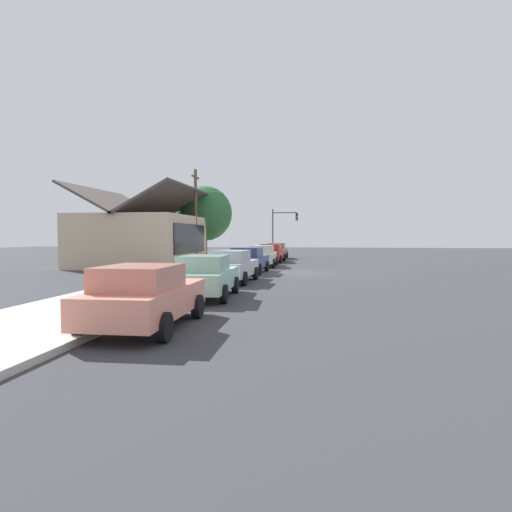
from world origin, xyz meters
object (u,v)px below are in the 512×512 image
Objects in this scene: car_seafoam at (206,276)px; car_silver at (232,266)px; car_coral at (145,296)px; car_ivory at (263,256)px; fire_hydrant_red at (182,279)px; car_cherry at (272,253)px; car_navy at (248,260)px; traffic_light_main at (282,225)px; utility_pole_wooden at (196,215)px; car_olive at (277,251)px; shade_tree at (205,214)px.

car_silver is (5.49, 0.16, 0.00)m from car_seafoam.
car_coral is 1.00× the size of car_seafoam.
car_ivory is at bearing -2.70° from car_seafoam.
fire_hydrant_red is (-3.66, 1.38, -0.32)m from car_silver.
car_coral and car_cherry have the same top height.
car_ivory is 5.68m from car_cherry.
fire_hydrant_red is (-14.74, 1.47, -0.32)m from car_ivory.
car_cherry is (11.34, -0.20, 0.00)m from car_navy.
traffic_light_main is at bearing 1.00° from car_cherry.
utility_pole_wooden is at bearing 14.43° from car_seafoam.
car_silver is 0.64× the size of utility_pole_wooden.
car_seafoam is 22.24m from car_cherry.
car_coral is 7.33m from fire_hydrant_red.
car_seafoam is at bearing -162.64° from utility_pole_wooden.
car_seafoam and car_cherry have the same top height.
shade_tree is at bearing 132.09° from car_olive.
car_cherry is 0.63× the size of utility_pole_wooden.
utility_pole_wooden is at bearing 14.14° from fire_hydrant_red.
fire_hydrant_red is at bearing 176.71° from car_olive.
car_silver is 1.02× the size of car_navy.
utility_pole_wooden is at bearing 12.10° from car_coral.
car_navy is at bearing 179.08° from traffic_light_main.
car_ivory is 0.95× the size of car_cherry.
utility_pole_wooden is (17.71, 5.53, 3.11)m from car_seafoam.
car_olive is 12.05m from utility_pole_wooden.
car_coral is at bearing 175.83° from car_seafoam.
traffic_light_main is at bearing 0.95° from car_navy.
shade_tree is 4.90m from utility_pole_wooden.
shade_tree is at bearing 12.25° from car_seafoam.
car_coral and car_olive have the same top height.
car_navy is 1.04× the size of car_ivory.
fire_hydrant_red is (-26.19, 1.41, -0.32)m from car_olive.
car_ivory is at bearing -1.24° from car_coral.
car_cherry is at bearing 1.27° from car_silver.
car_cherry is at bearing 0.88° from car_navy.
shade_tree is at bearing 12.47° from fire_hydrant_red.
car_coral is 0.95× the size of car_silver.
utility_pole_wooden reaches higher than car_coral.
car_coral is 27.60m from car_cherry.
car_seafoam is 0.87× the size of traffic_light_main.
car_silver is 3.93m from fire_hydrant_red.
traffic_light_main is (9.35, -0.14, 2.68)m from car_cherry.
car_cherry is at bearing -2.30° from car_ivory.
utility_pole_wooden is at bearing -173.13° from shade_tree.
fire_hydrant_red is at bearing 161.15° from car_silver.
utility_pole_wooden is (-4.53, 5.52, 3.11)m from car_cherry.
shade_tree is 1.30× the size of traffic_light_main.
traffic_light_main is (36.95, -0.24, 2.68)m from car_coral.
car_ivory is at bearing 0.44° from car_navy.
traffic_light_main is at bearing -3.19° from fire_hydrant_red.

